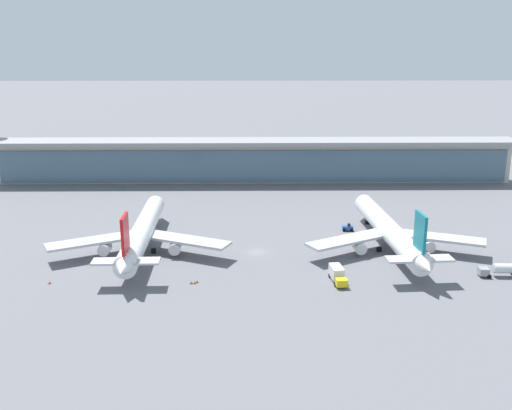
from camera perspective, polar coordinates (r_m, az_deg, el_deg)
ground_plane at (r=141.11m, az=0.09°, el=-4.56°), size 1200.00×1200.00×0.00m
airliner_left_stand at (r=142.64m, az=-10.99°, el=-2.64°), size 43.15×56.01×14.94m
airliner_centre_stand at (r=144.88m, az=12.82°, el=-2.45°), size 43.07×56.11×14.94m
service_truck_near_nose_white at (r=141.69m, az=15.96°, el=-4.74°), size 3.25×3.21×2.05m
service_truck_under_wing_grey at (r=136.78m, az=22.66°, el=-5.75°), size 8.71×2.87×2.95m
service_truck_mid_apron_yellow at (r=125.02m, az=7.88°, el=-6.64°), size 3.11×7.51×3.10m
service_truck_by_tail_blue at (r=157.81m, az=8.87°, el=-2.19°), size 2.95×1.87×2.05m
terminal_building at (r=208.79m, az=-0.20°, el=4.40°), size 183.60×12.80×15.20m
safety_cone_alpha at (r=130.62m, az=-19.35°, el=-7.07°), size 0.62×0.62×0.70m
safety_cone_bravo at (r=124.49m, az=-5.73°, el=-7.35°), size 0.62×0.62×0.70m
safety_cone_charlie at (r=124.03m, az=-5.96°, el=-7.45°), size 0.62×0.62×0.70m
safety_cone_delta at (r=124.07m, az=-6.30°, el=-7.45°), size 0.62×0.62×0.70m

